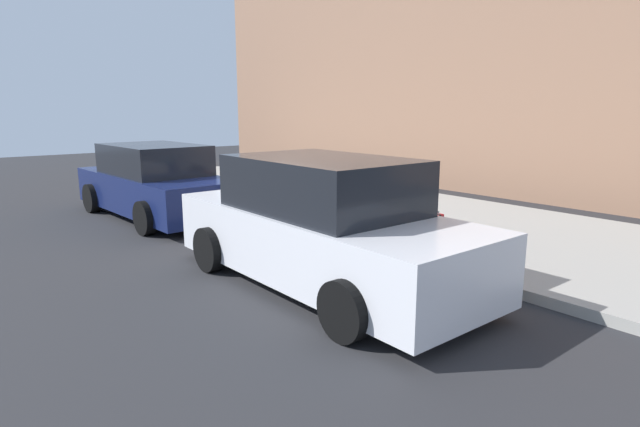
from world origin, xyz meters
The scene contains 14 objects.
ground_plane centered at (0.00, 0.00, 0.00)m, with size 40.00×40.00×0.00m, color #28282B.
sidewalk_curb centered at (0.00, -2.50, 0.07)m, with size 18.00×5.00×0.14m, color #9E9B93.
suitcase_red_0 centered at (-3.60, -0.41, 0.45)m, with size 0.42×0.20×0.67m.
suitcase_teal_1 centered at (-3.10, -0.50, 0.52)m, with size 0.38×0.20×0.82m.
suitcase_navy_2 centered at (-2.62, -0.42, 0.49)m, with size 0.41×0.27×1.03m.
suitcase_silver_3 centered at (-2.08, -0.46, 0.49)m, with size 0.51×0.25×0.92m.
suitcase_black_4 centered at (-1.51, -0.44, 0.51)m, with size 0.46×0.23×1.01m.
suitcase_maroon_5 centered at (-0.95, -0.53, 0.43)m, with size 0.49×0.23×0.88m.
suitcase_olive_6 centered at (-0.41, -0.42, 0.44)m, with size 0.41×0.29×0.66m.
suitcase_red_7 centered at (0.07, -0.48, 0.52)m, with size 0.39×0.20×0.99m.
fire_hydrant centered at (0.77, -0.48, 0.58)m, with size 0.39×0.21×0.85m.
bollard_post centered at (1.25, -0.33, 0.51)m, with size 0.12×0.12×0.74m, color #333338.
parked_car_white_0 centered at (-3.38, 1.49, 0.78)m, with size 4.67×2.01×1.68m.
parked_car_navy_1 centered at (2.20, 1.49, 0.73)m, with size 4.66×2.11×1.55m.
Camera 1 is at (-8.34, 5.59, 2.28)m, focal length 28.61 mm.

